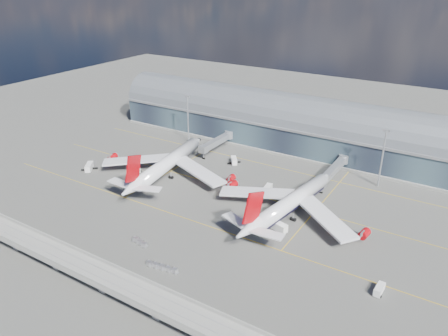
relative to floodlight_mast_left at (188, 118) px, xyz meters
The scene contains 18 objects.
ground 75.57m from the floodlight_mast_left, 47.73° to the right, with size 500.00×500.00×0.00m, color #474744.
taxi_lines 61.38m from the floodlight_mast_left, 33.34° to the right, with size 200.00×80.12×0.01m.
terminal 55.08m from the floodlight_mast_left, 24.69° to the left, with size 200.00×30.00×28.00m.
guideway 121.12m from the floodlight_mast_left, 65.56° to the right, with size 220.00×8.50×7.20m.
floodlight_mast_left is the anchor object (origin of this frame).
floodlight_mast_right 100.00m from the floodlight_mast_left, ahead, with size 3.00×0.70×25.70m.
airliner_left 43.82m from the floodlight_mast_left, 67.07° to the right, with size 63.71×67.04×20.46m.
airliner_right 89.22m from the floodlight_mast_left, 28.76° to the right, with size 60.58×63.37×20.12m.
jet_bridge_left 21.76m from the floodlight_mast_left, ahead, with size 4.40×28.00×7.25m.
jet_bridge_right 82.12m from the floodlight_mast_left, ahead, with size 4.40×32.00×7.25m.
service_truck_0 57.78m from the floodlight_mast_left, 108.15° to the right, with size 6.35×7.54×3.11m.
service_truck_1 45.79m from the floodlight_mast_left, 86.87° to the right, with size 4.87×3.27×2.59m.
service_truck_2 95.52m from the floodlight_mast_left, 34.79° to the right, with size 9.26×4.78×3.23m.
service_truck_3 136.97m from the floodlight_mast_left, 30.44° to the right, with size 2.39×5.25×2.48m.
service_truck_4 70.07m from the floodlight_mast_left, 25.42° to the right, with size 3.09×5.40×2.98m.
service_truck_5 39.33m from the floodlight_mast_left, 18.70° to the right, with size 5.68×6.40×3.01m.
cargo_train_0 97.54m from the floodlight_mast_left, 63.75° to the right, with size 6.99×2.77×1.53m.
cargo_train_1 110.53m from the floodlight_mast_left, 58.26° to the right, with size 11.30×3.00×1.49m.
Camera 1 is at (82.13, -121.64, 84.53)m, focal length 35.00 mm.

